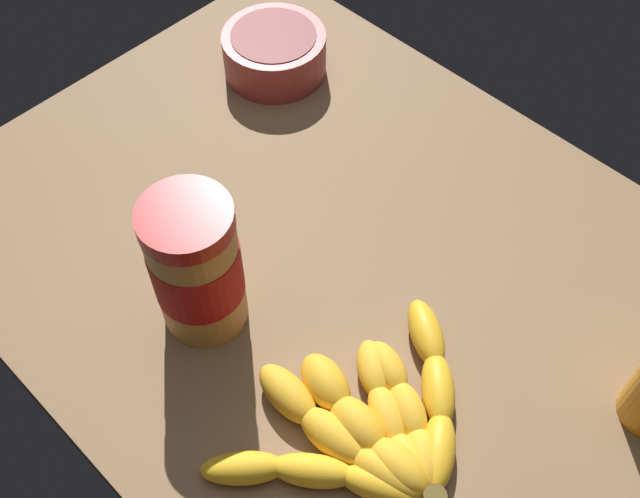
{
  "coord_description": "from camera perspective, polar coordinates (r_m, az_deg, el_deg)",
  "views": [
    {
      "loc": [
        -30.86,
        34.05,
        65.98
      ],
      "look_at": [
        -0.95,
        3.47,
        5.99
      ],
      "focal_mm": 42.77,
      "sensor_mm": 36.0,
      "label": 1
    }
  ],
  "objects": [
    {
      "name": "peanut_butter_jar",
      "position": [
        0.71,
        -9.24,
        -1.35
      ],
      "size": [
        8.51,
        8.51,
        16.16
      ],
      "color": "#BF8442",
      "rests_on": "ground_plane"
    },
    {
      "name": "ground_plane",
      "position": [
        0.82,
        1.22,
        -1.64
      ],
      "size": [
        84.29,
        62.45,
        4.97
      ],
      "primitive_type": "cube",
      "color": "brown"
    },
    {
      "name": "banana_bunch",
      "position": [
        0.7,
        3.82,
        -13.03
      ],
      "size": [
        20.43,
        28.36,
        3.76
      ],
      "color": "gold",
      "rests_on": "ground_plane"
    },
    {
      "name": "small_bowl",
      "position": [
        0.98,
        -3.43,
        14.5
      ],
      "size": [
        12.9,
        12.9,
        5.59
      ],
      "color": "#993838",
      "rests_on": "ground_plane"
    }
  ]
}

